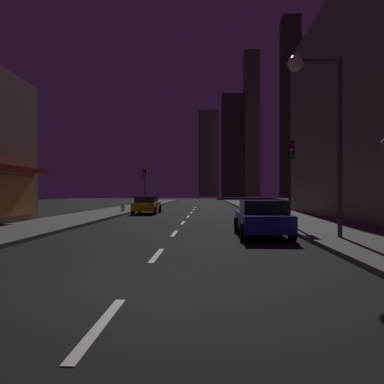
{
  "coord_description": "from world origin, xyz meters",
  "views": [
    {
      "loc": [
        1.42,
        -6.58,
        1.76
      ],
      "look_at": [
        0.0,
        25.49,
        1.8
      ],
      "focal_mm": 32.93,
      "sensor_mm": 36.0,
      "label": 1
    }
  ],
  "objects_px": {
    "car_parked_far": "(147,205)",
    "traffic_light_far_left": "(145,179)",
    "traffic_light_near_right": "(290,163)",
    "street_lamp_right": "(317,101)",
    "fire_hydrant_far_left": "(123,208)",
    "car_parked_near": "(262,218)"
  },
  "relations": [
    {
      "from": "car_parked_far",
      "to": "street_lamp_right",
      "type": "relative_size",
      "value": 0.64
    },
    {
      "from": "car_parked_far",
      "to": "traffic_light_near_right",
      "type": "height_order",
      "value": "traffic_light_near_right"
    },
    {
      "from": "car_parked_far",
      "to": "street_lamp_right",
      "type": "bearing_deg",
      "value": -60.62
    },
    {
      "from": "car_parked_near",
      "to": "fire_hydrant_far_left",
      "type": "distance_m",
      "value": 18.47
    },
    {
      "from": "car_parked_far",
      "to": "traffic_light_far_left",
      "type": "height_order",
      "value": "traffic_light_far_left"
    },
    {
      "from": "fire_hydrant_far_left",
      "to": "street_lamp_right",
      "type": "bearing_deg",
      "value": -56.65
    },
    {
      "from": "traffic_light_far_left",
      "to": "street_lamp_right",
      "type": "height_order",
      "value": "street_lamp_right"
    },
    {
      "from": "traffic_light_far_left",
      "to": "street_lamp_right",
      "type": "bearing_deg",
      "value": -66.84
    },
    {
      "from": "car_parked_far",
      "to": "traffic_light_far_left",
      "type": "distance_m",
      "value": 9.97
    },
    {
      "from": "car_parked_near",
      "to": "street_lamp_right",
      "type": "xyz_separation_m",
      "value": [
        1.78,
        -1.3,
        4.33
      ]
    },
    {
      "from": "car_parked_near",
      "to": "traffic_light_near_right",
      "type": "bearing_deg",
      "value": 60.22
    },
    {
      "from": "car_parked_far",
      "to": "street_lamp_right",
      "type": "distance_m",
      "value": 18.81
    },
    {
      "from": "traffic_light_near_right",
      "to": "street_lamp_right",
      "type": "relative_size",
      "value": 0.64
    },
    {
      "from": "fire_hydrant_far_left",
      "to": "traffic_light_near_right",
      "type": "xyz_separation_m",
      "value": [
        11.4,
        -12.51,
        2.74
      ]
    },
    {
      "from": "traffic_light_far_left",
      "to": "street_lamp_right",
      "type": "distance_m",
      "value": 27.72
    },
    {
      "from": "fire_hydrant_far_left",
      "to": "street_lamp_right",
      "type": "distance_m",
      "value": 21.03
    },
    {
      "from": "car_parked_far",
      "to": "traffic_light_far_left",
      "type": "relative_size",
      "value": 1.01
    },
    {
      "from": "car_parked_near",
      "to": "traffic_light_far_left",
      "type": "distance_m",
      "value": 25.9
    },
    {
      "from": "traffic_light_near_right",
      "to": "car_parked_near",
      "type": "bearing_deg",
      "value": -119.78
    },
    {
      "from": "car_parked_near",
      "to": "traffic_light_near_right",
      "type": "relative_size",
      "value": 1.01
    },
    {
      "from": "fire_hydrant_far_left",
      "to": "traffic_light_far_left",
      "type": "distance_m",
      "value": 8.74
    },
    {
      "from": "fire_hydrant_far_left",
      "to": "traffic_light_near_right",
      "type": "bearing_deg",
      "value": -47.67
    }
  ]
}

